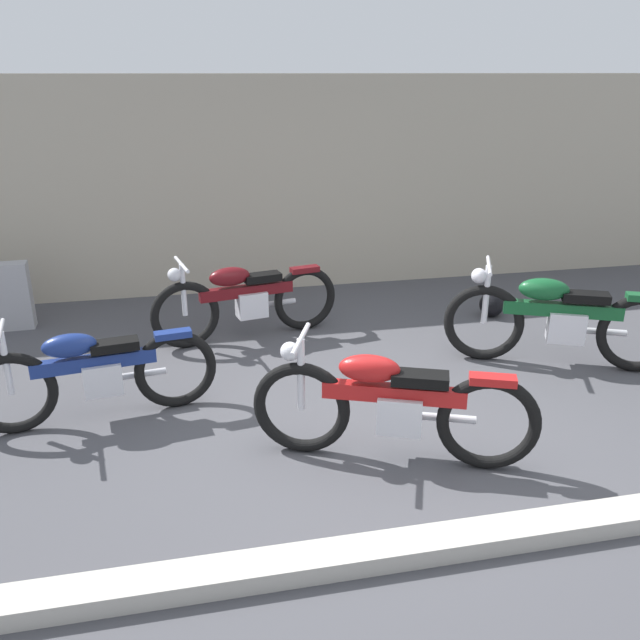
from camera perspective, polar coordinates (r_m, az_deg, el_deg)
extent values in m
plane|color=#47474C|center=(5.24, 5.00, -10.21)|extent=(40.00, 40.00, 0.00)
cube|color=#B2A893|center=(8.60, -2.73, 11.64)|extent=(18.00, 0.30, 2.67)
cube|color=#B7B2A8|center=(4.19, 10.49, -18.47)|extent=(18.00, 0.24, 0.12)
cube|color=#9E9EA3|center=(8.01, -25.86, 1.81)|extent=(0.62, 0.22, 0.75)
sphere|color=black|center=(7.93, 14.64, 1.31)|extent=(0.29, 0.29, 0.29)
torus|color=black|center=(6.63, 13.98, -0.24)|extent=(0.74, 0.40, 0.77)
torus|color=black|center=(6.86, 25.92, -1.07)|extent=(0.74, 0.40, 0.77)
cube|color=silver|center=(6.71, 20.52, -0.53)|extent=(0.39, 0.33, 0.30)
cube|color=#145128|center=(6.64, 20.25, 0.86)|extent=(1.03, 0.53, 0.13)
ellipsoid|color=#145128|center=(6.56, 18.82, 2.54)|extent=(0.51, 0.38, 0.21)
cube|color=black|center=(6.64, 22.01, 1.85)|extent=(0.46, 0.34, 0.08)
cylinder|color=silver|center=(6.54, 14.20, 2.14)|extent=(0.06, 0.06, 0.58)
cylinder|color=silver|center=(6.45, 14.42, 4.58)|extent=(0.28, 0.58, 0.04)
sphere|color=silver|center=(6.48, 13.60, 3.74)|extent=(0.15, 0.15, 0.15)
cylinder|color=silver|center=(6.89, 22.03, -0.85)|extent=(0.70, 0.35, 0.06)
torus|color=black|center=(5.67, -25.14, -5.80)|extent=(0.69, 0.18, 0.68)
torus|color=black|center=(5.67, -12.37, -4.21)|extent=(0.69, 0.18, 0.68)
cube|color=silver|center=(5.63, -18.29, -4.80)|extent=(0.32, 0.23, 0.26)
cube|color=navy|center=(5.57, -18.95, -3.47)|extent=(0.97, 0.24, 0.11)
ellipsoid|color=navy|center=(5.51, -20.89, -2.08)|extent=(0.44, 0.25, 0.19)
cube|color=black|center=(5.53, -17.35, -2.09)|extent=(0.40, 0.22, 0.08)
cube|color=navy|center=(5.55, -12.62, -1.22)|extent=(0.31, 0.16, 0.06)
cylinder|color=silver|center=(5.57, -25.54, -3.41)|extent=(0.05, 0.05, 0.52)
cylinder|color=silver|center=(5.48, -25.95, -0.95)|extent=(0.11, 0.54, 0.03)
cylinder|color=silver|center=(5.76, -16.43, -4.70)|extent=(0.66, 0.15, 0.06)
torus|color=black|center=(4.90, -1.62, -7.61)|extent=(0.71, 0.35, 0.73)
torus|color=black|center=(4.84, 14.37, -8.65)|extent=(0.71, 0.35, 0.73)
cube|color=silver|center=(4.81, 6.93, -8.04)|extent=(0.37, 0.30, 0.28)
cube|color=#B21919|center=(4.74, 6.40, -6.31)|extent=(0.99, 0.47, 0.12)
ellipsoid|color=#B21919|center=(4.67, 4.29, -4.20)|extent=(0.48, 0.35, 0.20)
cube|color=black|center=(4.68, 8.67, -5.03)|extent=(0.44, 0.31, 0.08)
cube|color=#B21919|center=(4.69, 14.73, -5.04)|extent=(0.34, 0.23, 0.06)
cylinder|color=silver|center=(4.77, -1.66, -4.71)|extent=(0.06, 0.06, 0.55)
cylinder|color=silver|center=(4.66, -1.69, -1.67)|extent=(0.25, 0.55, 0.04)
sphere|color=silver|center=(4.72, -2.63, -2.73)|extent=(0.14, 0.14, 0.14)
cylinder|color=silver|center=(4.95, 9.30, -8.23)|extent=(0.67, 0.31, 0.06)
torus|color=black|center=(6.86, -11.57, 0.42)|extent=(0.72, 0.23, 0.71)
torus|color=black|center=(7.21, -1.31, 1.87)|extent=(0.72, 0.23, 0.71)
cube|color=silver|center=(7.01, -5.94, 1.37)|extent=(0.35, 0.25, 0.27)
cube|color=#590F14|center=(6.95, -6.37, 2.53)|extent=(1.00, 0.29, 0.12)
ellipsoid|color=#590F14|center=(6.85, -7.83, 3.74)|extent=(0.46, 0.28, 0.20)
cube|color=black|center=(6.96, -5.03, 3.71)|extent=(0.42, 0.25, 0.08)
cube|color=#590F14|center=(7.11, -1.33, 4.40)|extent=(0.33, 0.18, 0.06)
cylinder|color=silver|center=(6.77, -11.73, 2.55)|extent=(0.05, 0.05, 0.54)
cylinder|color=silver|center=(6.69, -11.90, 4.74)|extent=(0.15, 0.56, 0.04)
sphere|color=silver|center=(6.71, -12.49, 3.85)|extent=(0.14, 0.14, 0.14)
cylinder|color=silver|center=(7.20, -4.72, 1.35)|extent=(0.68, 0.19, 0.06)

